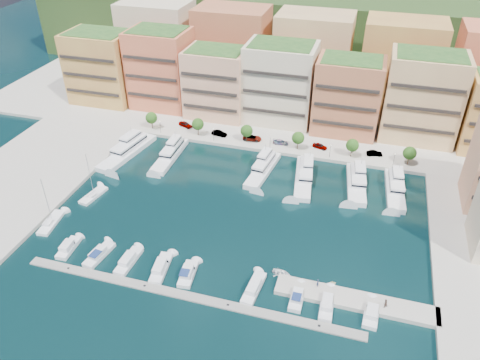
% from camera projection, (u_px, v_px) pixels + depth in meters
% --- Properties ---
extents(ground, '(400.00, 400.00, 0.00)m').
position_uv_depth(ground, '(241.00, 212.00, 117.53)').
color(ground, black).
rests_on(ground, ground).
extents(north_quay, '(220.00, 64.00, 2.00)m').
position_uv_depth(north_quay, '(290.00, 110.00, 167.01)').
color(north_quay, '#9E998E').
rests_on(north_quay, ground).
extents(west_quay, '(34.00, 76.00, 2.00)m').
position_uv_depth(west_quay, '(12.00, 189.00, 125.65)').
color(west_quay, '#9E998E').
rests_on(west_quay, ground).
extents(hillside, '(240.00, 40.00, 58.00)m').
position_uv_depth(hillside, '(311.00, 65.00, 205.31)').
color(hillside, '#1F3A18').
rests_on(hillside, ground).
extents(south_pontoon, '(72.00, 2.20, 0.35)m').
position_uv_depth(south_pontoon, '(185.00, 296.00, 94.30)').
color(south_pontoon, gray).
rests_on(south_pontoon, ground).
extents(finger_pier, '(32.00, 5.00, 2.00)m').
position_uv_depth(finger_pier, '(355.00, 302.00, 92.96)').
color(finger_pier, '#9E998E').
rests_on(finger_pier, ground).
extents(apartment_0, '(22.00, 16.50, 24.80)m').
position_uv_depth(apartment_0, '(102.00, 67.00, 165.47)').
color(apartment_0, gold).
rests_on(apartment_0, north_quay).
extents(apartment_1, '(20.00, 16.50, 26.80)m').
position_uv_depth(apartment_1, '(161.00, 69.00, 161.36)').
color(apartment_1, '#D66F47').
rests_on(apartment_1, north_quay).
extents(apartment_2, '(20.00, 15.50, 22.80)m').
position_uv_depth(apartment_2, '(217.00, 83.00, 155.97)').
color(apartment_2, tan).
rests_on(apartment_2, north_quay).
extents(apartment_3, '(22.00, 16.50, 25.80)m').
position_uv_depth(apartment_3, '(280.00, 83.00, 151.82)').
color(apartment_3, beige).
rests_on(apartment_3, north_quay).
extents(apartment_4, '(20.00, 15.50, 23.80)m').
position_uv_depth(apartment_4, '(348.00, 96.00, 145.63)').
color(apartment_4, '#B56543').
rests_on(apartment_4, north_quay).
extents(apartment_5, '(22.00, 16.50, 26.80)m').
position_uv_depth(apartment_5, '(422.00, 97.00, 141.25)').
color(apartment_5, '#E8BF7B').
rests_on(apartment_5, north_quay).
extents(backblock_0, '(26.00, 18.00, 30.00)m').
position_uv_depth(backblock_0, '(158.00, 42.00, 180.56)').
color(backblock_0, beige).
rests_on(backblock_0, north_quay).
extents(backblock_1, '(26.00, 18.00, 30.00)m').
position_uv_depth(backblock_1, '(232.00, 49.00, 173.54)').
color(backblock_1, '#B56543').
rests_on(backblock_1, north_quay).
extents(backblock_2, '(26.00, 18.00, 30.00)m').
position_uv_depth(backblock_2, '(313.00, 57.00, 166.53)').
color(backblock_2, '#E8BF7B').
rests_on(backblock_2, north_quay).
extents(backblock_3, '(26.00, 18.00, 30.00)m').
position_uv_depth(backblock_3, '(400.00, 65.00, 159.51)').
color(backblock_3, gold).
rests_on(backblock_3, north_quay).
extents(tree_0, '(3.80, 3.80, 5.65)m').
position_uv_depth(tree_0, '(151.00, 118.00, 150.99)').
color(tree_0, '#473323').
rests_on(tree_0, north_quay).
extents(tree_1, '(3.80, 3.80, 5.65)m').
position_uv_depth(tree_1, '(198.00, 124.00, 147.24)').
color(tree_1, '#473323').
rests_on(tree_1, north_quay).
extents(tree_2, '(3.80, 3.80, 5.65)m').
position_uv_depth(tree_2, '(247.00, 131.00, 143.50)').
color(tree_2, '#473323').
rests_on(tree_2, north_quay).
extents(tree_3, '(3.80, 3.80, 5.65)m').
position_uv_depth(tree_3, '(298.00, 138.00, 139.76)').
color(tree_3, '#473323').
rests_on(tree_3, north_quay).
extents(tree_4, '(3.80, 3.80, 5.65)m').
position_uv_depth(tree_4, '(352.00, 145.00, 136.02)').
color(tree_4, '#473323').
rests_on(tree_4, north_quay).
extents(tree_5, '(3.80, 3.80, 5.65)m').
position_uv_depth(tree_5, '(410.00, 153.00, 132.28)').
color(tree_5, '#473323').
rests_on(tree_5, north_quay).
extents(lamppost_0, '(0.30, 0.30, 4.20)m').
position_uv_depth(lamppost_0, '(160.00, 125.00, 148.72)').
color(lamppost_0, black).
rests_on(lamppost_0, north_quay).
extents(lamppost_1, '(0.30, 0.30, 4.20)m').
position_uv_depth(lamppost_1, '(214.00, 133.00, 144.51)').
color(lamppost_1, black).
rests_on(lamppost_1, north_quay).
extents(lamppost_2, '(0.30, 0.30, 4.20)m').
position_uv_depth(lamppost_2, '(270.00, 141.00, 140.31)').
color(lamppost_2, black).
rests_on(lamppost_2, north_quay).
extents(lamppost_3, '(0.30, 0.30, 4.20)m').
position_uv_depth(lamppost_3, '(330.00, 149.00, 136.10)').
color(lamppost_3, black).
rests_on(lamppost_3, north_quay).
extents(lamppost_4, '(0.30, 0.30, 4.20)m').
position_uv_depth(lamppost_4, '(394.00, 158.00, 131.89)').
color(lamppost_4, black).
rests_on(lamppost_4, north_quay).
extents(yacht_0, '(8.93, 23.89, 7.30)m').
position_uv_depth(yacht_0, '(129.00, 150.00, 140.99)').
color(yacht_0, white).
rests_on(yacht_0, ground).
extents(yacht_1, '(4.63, 20.04, 7.30)m').
position_uv_depth(yacht_1, '(171.00, 154.00, 139.19)').
color(yacht_1, white).
rests_on(yacht_1, ground).
extents(yacht_3, '(6.38, 20.08, 7.30)m').
position_uv_depth(yacht_3, '(264.00, 167.00, 132.60)').
color(yacht_3, white).
rests_on(yacht_3, ground).
extents(yacht_4, '(7.17, 21.67, 7.30)m').
position_uv_depth(yacht_4, '(304.00, 176.00, 129.32)').
color(yacht_4, white).
rests_on(yacht_4, ground).
extents(yacht_5, '(6.82, 19.52, 7.30)m').
position_uv_depth(yacht_5, '(356.00, 181.00, 126.77)').
color(yacht_5, white).
rests_on(yacht_5, ground).
extents(yacht_6, '(5.80, 19.40, 7.30)m').
position_uv_depth(yacht_6, '(395.00, 187.00, 124.41)').
color(yacht_6, white).
rests_on(yacht_6, ground).
extents(cruiser_0, '(3.11, 7.45, 2.55)m').
position_uv_depth(cruiser_0, '(68.00, 248.00, 105.46)').
color(cruiser_0, silver).
rests_on(cruiser_0, ground).
extents(cruiser_1, '(3.79, 8.77, 2.66)m').
position_uv_depth(cruiser_1, '(99.00, 255.00, 103.59)').
color(cruiser_1, silver).
rests_on(cruiser_1, ground).
extents(cruiser_2, '(2.93, 8.77, 2.55)m').
position_uv_depth(cruiser_2, '(129.00, 261.00, 101.92)').
color(cruiser_2, silver).
rests_on(cruiser_2, ground).
extents(cruiser_3, '(3.80, 9.45, 2.55)m').
position_uv_depth(cruiser_3, '(161.00, 268.00, 100.12)').
color(cruiser_3, silver).
rests_on(cruiser_3, ground).
extents(cruiser_4, '(3.61, 7.86, 2.66)m').
position_uv_depth(cruiser_4, '(188.00, 274.00, 98.66)').
color(cruiser_4, silver).
rests_on(cruiser_4, ground).
extents(cruiser_6, '(3.35, 9.37, 2.55)m').
position_uv_depth(cruiser_6, '(254.00, 288.00, 95.31)').
color(cruiser_6, silver).
rests_on(cruiser_6, ground).
extents(cruiser_7, '(2.57, 7.17, 2.66)m').
position_uv_depth(cruiser_7, '(297.00, 298.00, 93.20)').
color(cruiser_7, silver).
rests_on(cruiser_7, ground).
extents(cruiser_8, '(2.79, 8.57, 2.55)m').
position_uv_depth(cruiser_8, '(327.00, 304.00, 91.83)').
color(cruiser_8, silver).
rests_on(cruiser_8, ground).
extents(cruiser_9, '(3.12, 7.36, 2.55)m').
position_uv_depth(cruiser_9, '(371.00, 314.00, 89.85)').
color(cruiser_9, silver).
rests_on(cruiser_9, ground).
extents(sailboat_1, '(4.20, 8.84, 13.20)m').
position_uv_depth(sailboat_1, '(93.00, 196.00, 122.68)').
color(sailboat_1, white).
rests_on(sailboat_1, ground).
extents(sailboat_0, '(3.99, 9.61, 13.20)m').
position_uv_depth(sailboat_0, '(51.00, 223.00, 113.23)').
color(sailboat_0, white).
rests_on(sailboat_0, ground).
extents(tender_1, '(1.91, 1.77, 0.83)m').
position_uv_depth(tender_1, '(332.00, 283.00, 96.77)').
color(tender_1, beige).
rests_on(tender_1, ground).
extents(tender_0, '(4.31, 3.33, 0.83)m').
position_uv_depth(tender_0, '(281.00, 273.00, 99.08)').
color(tender_0, white).
rests_on(tender_0, ground).
extents(car_0, '(5.28, 3.61, 1.67)m').
position_uv_depth(car_0, '(185.00, 124.00, 153.50)').
color(car_0, gray).
rests_on(car_0, north_quay).
extents(car_1, '(5.16, 2.42, 1.64)m').
position_uv_depth(car_1, '(219.00, 133.00, 148.33)').
color(car_1, gray).
rests_on(car_1, north_quay).
extents(car_2, '(5.98, 3.11, 1.61)m').
position_uv_depth(car_2, '(252.00, 138.00, 145.91)').
color(car_2, gray).
rests_on(car_2, north_quay).
extents(car_3, '(4.89, 2.40, 1.37)m').
position_uv_depth(car_3, '(281.00, 142.00, 143.89)').
color(car_3, gray).
rests_on(car_3, north_quay).
extents(car_4, '(4.85, 2.98, 1.54)m').
position_uv_depth(car_4, '(320.00, 146.00, 141.71)').
color(car_4, gray).
rests_on(car_4, north_quay).
extents(car_5, '(4.83, 2.53, 1.51)m').
position_uv_depth(car_5, '(374.00, 153.00, 138.06)').
color(car_5, gray).
rests_on(car_5, north_quay).
extents(person_0, '(0.71, 0.82, 1.88)m').
position_uv_depth(person_0, '(318.00, 283.00, 94.69)').
color(person_0, '#27304E').
rests_on(person_0, finger_pier).
extents(person_1, '(1.20, 1.19, 1.96)m').
position_uv_depth(person_1, '(385.00, 303.00, 90.19)').
color(person_1, '#4E392F').
rests_on(person_1, finger_pier).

